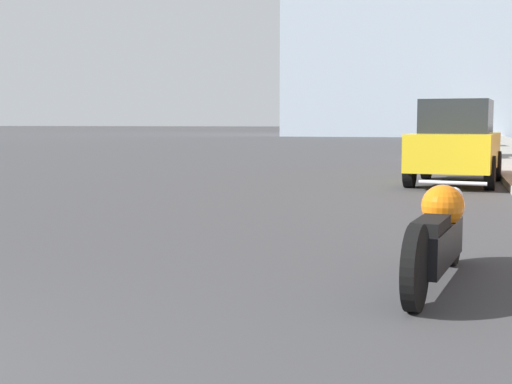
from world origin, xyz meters
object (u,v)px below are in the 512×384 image
parked_car_yellow (456,143)px  parked_car_blue (450,129)px  parked_car_green (455,133)px  parked_car_white (449,137)px  motorcycle (438,236)px

parked_car_yellow → parked_car_blue: (-0.30, 34.50, -0.03)m
parked_car_green → parked_car_blue: 13.08m
parked_car_white → parked_car_yellow: bearing=-92.2°
parked_car_yellow → parked_car_white: parked_car_yellow is taller
motorcycle → parked_car_yellow: (0.16, 10.06, 0.50)m
parked_car_yellow → parked_car_blue: parked_car_yellow is taller
parked_car_yellow → parked_car_white: 10.41m
motorcycle → parked_car_white: (-0.06, 20.46, 0.39)m
motorcycle → parked_car_green: parked_car_green is taller
parked_car_white → parked_car_blue: (-0.08, 24.10, 0.08)m
parked_car_yellow → parked_car_blue: size_ratio=0.96×
parked_car_green → parked_car_blue: size_ratio=1.06×
parked_car_white → parked_car_green: size_ratio=0.98×
parked_car_white → parked_car_green: bearing=85.6°
motorcycle → parked_car_blue: parked_car_blue is taller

